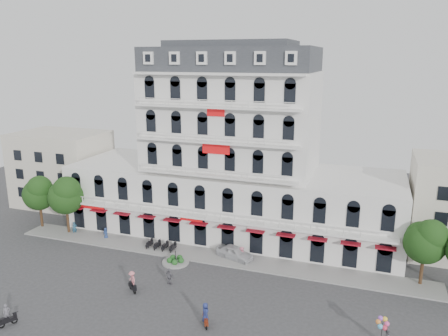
% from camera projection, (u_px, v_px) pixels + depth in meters
% --- Properties ---
extents(ground, '(120.00, 120.00, 0.00)m').
position_uv_depth(ground, '(177.00, 292.00, 45.36)').
color(ground, '#38383A').
rests_on(ground, ground).
extents(sidewalk, '(53.00, 4.00, 0.16)m').
position_uv_depth(sidewalk, '(208.00, 256.00, 53.58)').
color(sidewalk, gray).
rests_on(sidewalk, ground).
extents(main_building, '(45.00, 15.00, 25.80)m').
position_uv_depth(main_building, '(232.00, 162.00, 59.39)').
color(main_building, silver).
rests_on(main_building, ground).
extents(flank_building_west, '(14.00, 10.00, 12.00)m').
position_uv_depth(flank_building_west, '(62.00, 168.00, 71.75)').
color(flank_building_west, beige).
rests_on(flank_building_west, ground).
extents(traffic_island, '(3.20, 3.20, 1.60)m').
position_uv_depth(traffic_island, '(176.00, 261.00, 51.74)').
color(traffic_island, gray).
rests_on(traffic_island, ground).
extents(parked_scooter_row, '(4.40, 1.80, 1.10)m').
position_uv_depth(parked_scooter_row, '(161.00, 250.00, 55.44)').
color(parked_scooter_row, black).
rests_on(parked_scooter_row, ground).
extents(tree_west_outer, '(4.50, 4.48, 7.76)m').
position_uv_depth(tree_west_outer, '(39.00, 192.00, 61.44)').
color(tree_west_outer, '#382314').
rests_on(tree_west_outer, ground).
extents(tree_west_inner, '(4.76, 4.76, 8.25)m').
position_uv_depth(tree_west_inner, '(66.00, 194.00, 59.31)').
color(tree_west_inner, '#382314').
rests_on(tree_west_inner, ground).
extents(tree_east_inner, '(4.40, 4.37, 7.57)m').
position_uv_depth(tree_east_inner, '(426.00, 240.00, 45.56)').
color(tree_east_inner, '#382314').
rests_on(tree_east_inner, ground).
extents(parked_car, '(5.18, 3.31, 1.64)m').
position_uv_depth(parked_car, '(235.00, 252.00, 52.75)').
color(parked_car, silver).
rests_on(parked_car, ground).
extents(rider_west, '(1.04, 1.54, 2.19)m').
position_uv_depth(rider_west, '(7.00, 316.00, 39.49)').
color(rider_west, black).
rests_on(rider_west, ground).
extents(rider_east, '(1.03, 1.54, 2.31)m').
position_uv_depth(rider_east, '(205.00, 314.00, 39.44)').
color(rider_east, maroon).
rests_on(rider_east, ground).
extents(rider_center, '(1.41, 1.27, 2.31)m').
position_uv_depth(rider_center, '(132.00, 281.00, 45.24)').
color(rider_center, black).
rests_on(rider_center, ground).
extents(pedestrian_left, '(0.82, 0.61, 1.54)m').
position_uv_depth(pedestrian_left, '(106.00, 233.00, 58.64)').
color(pedestrian_left, navy).
rests_on(pedestrian_left, ground).
extents(pedestrian_mid, '(1.14, 0.65, 1.83)m').
position_uv_depth(pedestrian_mid, '(169.00, 276.00, 46.77)').
color(pedestrian_mid, '#5E5D65').
rests_on(pedestrian_mid, ground).
extents(pedestrian_right, '(1.22, 1.11, 1.65)m').
position_uv_depth(pedestrian_right, '(242.00, 253.00, 52.54)').
color(pedestrian_right, '#CA6B80').
rests_on(pedestrian_right, ground).
extents(pedestrian_far, '(0.74, 0.74, 1.72)m').
position_uv_depth(pedestrian_far, '(75.00, 228.00, 60.21)').
color(pedestrian_far, '#255370').
rests_on(pedestrian_far, ground).
extents(balloon_vendor, '(1.49, 1.36, 2.45)m').
position_uv_depth(balloon_vendor, '(385.00, 333.00, 36.67)').
color(balloon_vendor, slate).
rests_on(balloon_vendor, ground).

